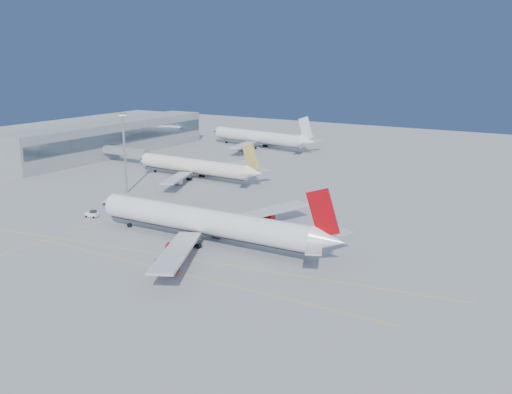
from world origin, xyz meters
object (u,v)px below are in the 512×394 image
at_px(airliner_etihad, 196,166).
at_px(airliner_third, 260,137).
at_px(pushback_tug, 92,214).
at_px(light_mast, 124,146).
at_px(airliner_virgin, 208,222).

height_order(airliner_etihad, airliner_third, airliner_third).
bearing_deg(pushback_tug, light_mast, 102.87).
relative_size(airliner_etihad, pushback_tug, 15.10).
distance_m(pushback_tug, light_mast, 32.43).
relative_size(airliner_virgin, pushback_tug, 18.40).
bearing_deg(airliner_virgin, airliner_third, 115.11).
bearing_deg(light_mast, airliner_third, 94.96).
height_order(airliner_virgin, pushback_tug, airliner_virgin).
relative_size(airliner_third, pushback_tug, 16.71).
distance_m(airliner_virgin, pushback_tug, 42.01).
distance_m(airliner_etihad, airliner_third, 74.65).
distance_m(airliner_third, light_mast, 103.74).
bearing_deg(airliner_etihad, airliner_third, 104.80).
height_order(airliner_virgin, light_mast, light_mast).
bearing_deg(airliner_third, airliner_etihad, -68.32).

